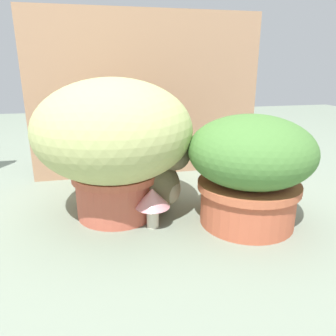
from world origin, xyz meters
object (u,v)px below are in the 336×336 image
at_px(leafy_planter, 250,166).
at_px(mushroom_ornament_red, 124,191).
at_px(mushroom_ornament_pink, 152,200).
at_px(cat, 149,181).
at_px(grass_planter, 114,138).

bearing_deg(leafy_planter, mushroom_ornament_red, 167.47).
bearing_deg(leafy_planter, mushroom_ornament_pink, 173.42).
relative_size(cat, mushroom_ornament_pink, 2.56).
bearing_deg(grass_planter, leafy_planter, -21.35).
bearing_deg(grass_planter, cat, -6.86).
distance_m(grass_planter, mushroom_ornament_red, 0.18).
distance_m(cat, mushroom_ornament_pink, 0.12).
xyz_separation_m(leafy_planter, cat, (-0.31, 0.15, -0.08)).
height_order(leafy_planter, mushroom_ornament_red, leafy_planter).
height_order(leafy_planter, mushroom_ornament_pink, leafy_planter).
bearing_deg(cat, mushroom_ornament_pink, -94.28).
xyz_separation_m(mushroom_ornament_pink, mushroom_ornament_red, (-0.09, 0.05, 0.02)).
relative_size(leafy_planter, mushroom_ornament_red, 2.56).
bearing_deg(mushroom_ornament_pink, mushroom_ornament_red, 148.33).
xyz_separation_m(grass_planter, cat, (0.12, -0.01, -0.16)).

